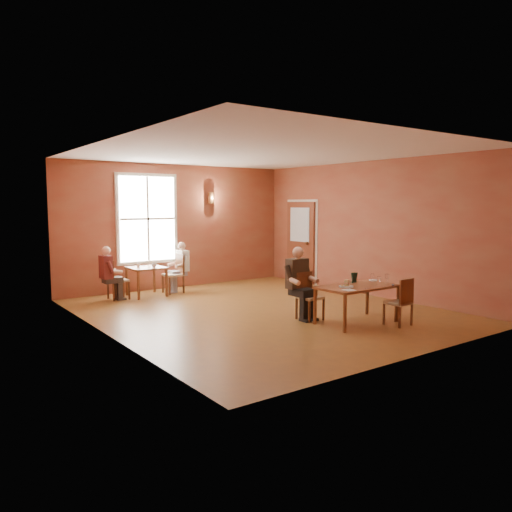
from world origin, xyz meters
TOP-DOWN VIEW (x-y plane):
  - ground at (0.00, 0.00)m, footprint 6.00×7.00m
  - wall_back at (0.00, 3.50)m, footprint 6.00×0.04m
  - wall_front at (0.00, -3.50)m, footprint 6.00×0.04m
  - wall_left at (-3.00, 0.00)m, footprint 0.04×7.00m
  - wall_right at (3.00, 0.00)m, footprint 0.04×7.00m
  - ceiling at (0.00, 0.00)m, footprint 6.00×7.00m
  - window at (-0.80, 3.45)m, footprint 1.36×0.10m
  - door at (2.94, 2.30)m, footprint 0.12×1.04m
  - wall_sconce at (0.90, 3.40)m, footprint 0.16×0.16m
  - main_table at (0.79, -1.69)m, footprint 1.39×0.78m
  - chair_diner_main at (0.29, -1.04)m, footprint 0.37×0.37m
  - diner_main at (0.29, -1.07)m, footprint 0.50×0.50m
  - chair_empty at (1.23, -2.21)m, footprint 0.37×0.37m
  - plate_food at (0.52, -1.69)m, footprint 0.27×0.27m
  - sandwich at (0.61, -1.61)m, footprint 0.10×0.10m
  - goblet_a at (1.25, -1.62)m, footprint 0.09×0.09m
  - goblet_b at (1.40, -1.82)m, footprint 0.10×0.10m
  - goblet_c at (1.10, -1.90)m, footprint 0.09×0.09m
  - menu_stand at (0.97, -1.45)m, footprint 0.11×0.06m
  - knife at (0.72, -1.97)m, footprint 0.19×0.08m
  - napkin at (0.33, -1.93)m, footprint 0.20×0.20m
  - side_plate at (1.46, -1.47)m, footprint 0.21×0.21m
  - sunglasses at (1.31, -2.03)m, footprint 0.11×0.10m
  - second_table at (-1.13, 2.81)m, footprint 0.74×0.74m
  - chair_diner_white at (-0.48, 2.81)m, footprint 0.39×0.39m
  - diner_white at (-0.45, 2.81)m, footprint 0.45×0.45m
  - chair_diner_maroon at (-1.78, 2.81)m, footprint 0.38×0.38m
  - diner_maroon at (-1.81, 2.81)m, footprint 0.45×0.45m
  - cup_a at (-1.00, 2.69)m, footprint 0.12×0.12m
  - cup_b at (-1.29, 2.89)m, footprint 0.11×0.11m

SIDE VIEW (x-z plane):
  - ground at x=0.00m, z-range -0.01..0.01m
  - second_table at x=-1.13m, z-range 0.00..0.65m
  - main_table at x=0.79m, z-range 0.00..0.65m
  - chair_empty at x=1.23m, z-range 0.00..0.81m
  - chair_diner_main at x=0.29m, z-range 0.00..0.84m
  - chair_diner_maroon at x=-1.78m, z-range 0.00..0.86m
  - chair_diner_white at x=-0.48m, z-range 0.00..0.89m
  - diner_white at x=-0.45m, z-range 0.00..1.12m
  - diner_maroon at x=-1.81m, z-range 0.00..1.13m
  - diner_main at x=0.29m, z-range 0.00..1.25m
  - knife at x=0.72m, z-range 0.65..0.66m
  - napkin at x=0.33m, z-range 0.65..0.66m
  - side_plate at x=1.46m, z-range 0.65..0.66m
  - sunglasses at x=1.31m, z-range 0.65..0.67m
  - plate_food at x=0.52m, z-range 0.65..0.68m
  - cup_b at x=-1.29m, z-range 0.65..0.73m
  - cup_a at x=-1.00m, z-range 0.65..0.74m
  - sandwich at x=0.61m, z-range 0.65..0.74m
  - goblet_c at x=1.10m, z-range 0.65..0.82m
  - goblet_a at x=1.25m, z-range 0.65..0.82m
  - goblet_b at x=1.40m, z-range 0.65..0.83m
  - menu_stand at x=0.97m, z-range 0.65..0.84m
  - door at x=2.94m, z-range 0.00..2.10m
  - wall_back at x=0.00m, z-range 0.00..3.00m
  - wall_front at x=0.00m, z-range 0.00..3.00m
  - wall_left at x=-3.00m, z-range 0.00..3.00m
  - wall_right at x=3.00m, z-range 0.00..3.00m
  - window at x=-0.80m, z-range 0.72..2.68m
  - wall_sconce at x=0.90m, z-range 2.06..2.34m
  - ceiling at x=0.00m, z-range 2.98..3.02m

